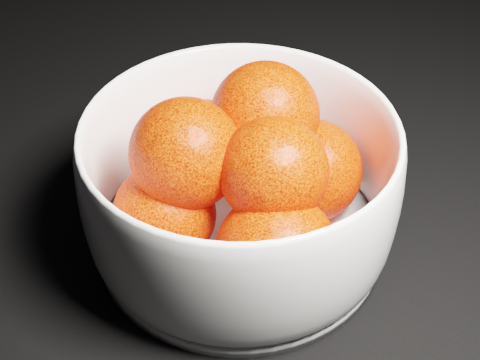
# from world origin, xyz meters

# --- Properties ---
(bowl) EXTENTS (0.23, 0.23, 0.11)m
(bowl) POSITION_xyz_m (-0.25, 0.25, 0.06)
(bowl) COLOR white
(bowl) RESTS_ON ground
(orange_pile) EXTENTS (0.17, 0.18, 0.12)m
(orange_pile) POSITION_xyz_m (-0.25, 0.25, 0.07)
(orange_pile) COLOR #FF2B0A
(orange_pile) RESTS_ON bowl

